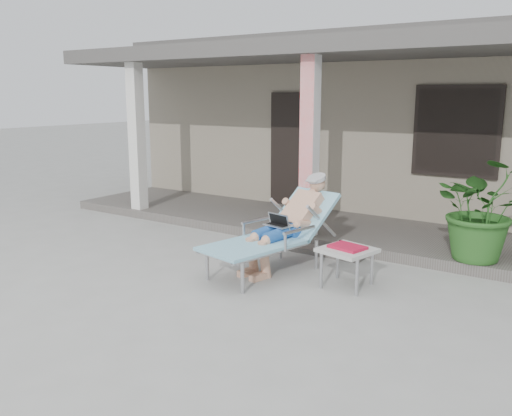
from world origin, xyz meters
The scene contains 8 objects.
ground centered at (0.00, 0.00, 0.00)m, with size 60.00×60.00×0.00m, color #9E9E99.
house centered at (0.00, 6.50, 1.67)m, with size 10.40×5.40×3.30m.
porch_deck centered at (0.00, 3.00, 0.07)m, with size 10.00×2.00×0.15m, color #605B56.
porch_overhang centered at (0.00, 2.95, 2.79)m, with size 10.00×2.30×2.85m.
porch_step centered at (0.00, 1.85, 0.04)m, with size 2.00×0.30×0.07m, color #605B56.
lounger centered at (0.25, 0.95, 0.78)m, with size 1.13×2.03×1.27m.
side_table centered at (1.23, 0.82, 0.42)m, with size 0.67×0.67×0.50m.
potted_palm centered at (2.40, 2.28, 0.81)m, with size 1.19×1.04×1.33m, color #26591E.
Camera 1 is at (3.68, -4.81, 2.22)m, focal length 38.00 mm.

